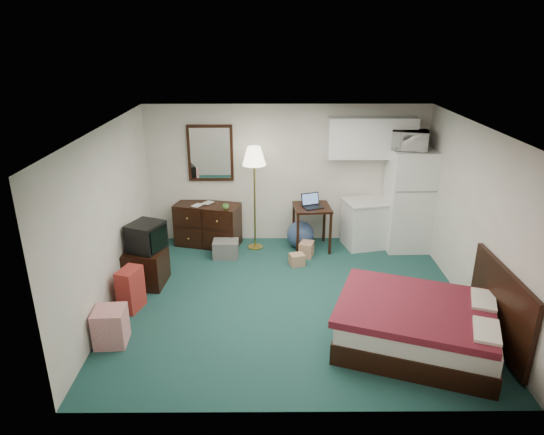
{
  "coord_description": "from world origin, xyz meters",
  "views": [
    {
      "loc": [
        -0.32,
        -6.17,
        3.63
      ],
      "look_at": [
        -0.27,
        0.53,
        1.08
      ],
      "focal_mm": 32.0,
      "sensor_mm": 36.0,
      "label": 1
    }
  ],
  "objects_px": {
    "bed": "(417,326)",
    "tv_stand": "(146,267)",
    "desk": "(311,227)",
    "floor_lamp": "(255,199)",
    "fridge": "(408,200)",
    "kitchen_counter": "(366,224)",
    "dresser": "(208,225)",
    "suitcase": "(131,289)"
  },
  "relations": [
    {
      "from": "dresser",
      "to": "suitcase",
      "type": "xyz_separation_m",
      "value": [
        -0.81,
        -2.22,
        -0.08
      ]
    },
    {
      "from": "floor_lamp",
      "to": "fridge",
      "type": "height_order",
      "value": "floor_lamp"
    },
    {
      "from": "desk",
      "to": "bed",
      "type": "height_order",
      "value": "desk"
    },
    {
      "from": "desk",
      "to": "kitchen_counter",
      "type": "xyz_separation_m",
      "value": [
        1.0,
        0.1,
        0.02
      ]
    },
    {
      "from": "kitchen_counter",
      "to": "fridge",
      "type": "height_order",
      "value": "fridge"
    },
    {
      "from": "kitchen_counter",
      "to": "tv_stand",
      "type": "xyz_separation_m",
      "value": [
        -3.64,
        -1.42,
        -0.13
      ]
    },
    {
      "from": "floor_lamp",
      "to": "bed",
      "type": "distance_m",
      "value": 3.67
    },
    {
      "from": "fridge",
      "to": "tv_stand",
      "type": "relative_size",
      "value": 2.89
    },
    {
      "from": "dresser",
      "to": "fridge",
      "type": "xyz_separation_m",
      "value": [
        3.56,
        -0.12,
        0.51
      ]
    },
    {
      "from": "bed",
      "to": "tv_stand",
      "type": "height_order",
      "value": "bed"
    },
    {
      "from": "kitchen_counter",
      "to": "bed",
      "type": "xyz_separation_m",
      "value": [
        0.05,
        -3.05,
        -0.12
      ]
    },
    {
      "from": "desk",
      "to": "bed",
      "type": "relative_size",
      "value": 0.44
    },
    {
      "from": "dresser",
      "to": "bed",
      "type": "height_order",
      "value": "dresser"
    },
    {
      "from": "tv_stand",
      "to": "kitchen_counter",
      "type": "bearing_deg",
      "value": 26.39
    },
    {
      "from": "fridge",
      "to": "tv_stand",
      "type": "height_order",
      "value": "fridge"
    },
    {
      "from": "floor_lamp",
      "to": "kitchen_counter",
      "type": "distance_m",
      "value": 2.07
    },
    {
      "from": "floor_lamp",
      "to": "desk",
      "type": "height_order",
      "value": "floor_lamp"
    },
    {
      "from": "dresser",
      "to": "fridge",
      "type": "height_order",
      "value": "fridge"
    },
    {
      "from": "dresser",
      "to": "fridge",
      "type": "relative_size",
      "value": 0.63
    },
    {
      "from": "suitcase",
      "to": "dresser",
      "type": "bearing_deg",
      "value": 86.72
    },
    {
      "from": "bed",
      "to": "floor_lamp",
      "type": "bearing_deg",
      "value": 144.42
    },
    {
      "from": "bed",
      "to": "kitchen_counter",
      "type": "bearing_deg",
      "value": 110.73
    },
    {
      "from": "kitchen_counter",
      "to": "desk",
      "type": "bearing_deg",
      "value": 172.49
    },
    {
      "from": "bed",
      "to": "desk",
      "type": "bearing_deg",
      "value": 129.33
    },
    {
      "from": "tv_stand",
      "to": "suitcase",
      "type": "bearing_deg",
      "value": -87.6
    },
    {
      "from": "desk",
      "to": "floor_lamp",
      "type": "bearing_deg",
      "value": 174.15
    },
    {
      "from": "bed",
      "to": "tv_stand",
      "type": "distance_m",
      "value": 4.03
    },
    {
      "from": "bed",
      "to": "suitcase",
      "type": "height_order",
      "value": "suitcase"
    },
    {
      "from": "kitchen_counter",
      "to": "suitcase",
      "type": "xyz_separation_m",
      "value": [
        -3.67,
        -2.15,
        -0.11
      ]
    },
    {
      "from": "dresser",
      "to": "kitchen_counter",
      "type": "xyz_separation_m",
      "value": [
        2.86,
        -0.07,
        0.03
      ]
    },
    {
      "from": "fridge",
      "to": "tv_stand",
      "type": "xyz_separation_m",
      "value": [
        -4.33,
        -1.37,
        -0.61
      ]
    },
    {
      "from": "bed",
      "to": "tv_stand",
      "type": "xyz_separation_m",
      "value": [
        -3.69,
        1.64,
        -0.01
      ]
    },
    {
      "from": "desk",
      "to": "kitchen_counter",
      "type": "bearing_deg",
      "value": 1.24
    },
    {
      "from": "desk",
      "to": "fridge",
      "type": "xyz_separation_m",
      "value": [
        1.69,
        0.05,
        0.5
      ]
    },
    {
      "from": "kitchen_counter",
      "to": "suitcase",
      "type": "bearing_deg",
      "value": -162.98
    },
    {
      "from": "bed",
      "to": "tv_stand",
      "type": "relative_size",
      "value": 2.93
    },
    {
      "from": "fridge",
      "to": "floor_lamp",
      "type": "bearing_deg",
      "value": 179.64
    },
    {
      "from": "fridge",
      "to": "bed",
      "type": "distance_m",
      "value": 3.13
    },
    {
      "from": "bed",
      "to": "suitcase",
      "type": "bearing_deg",
      "value": -173.77
    },
    {
      "from": "floor_lamp",
      "to": "kitchen_counter",
      "type": "height_order",
      "value": "floor_lamp"
    },
    {
      "from": "desk",
      "to": "suitcase",
      "type": "bearing_deg",
      "value": -147.14
    },
    {
      "from": "desk",
      "to": "suitcase",
      "type": "xyz_separation_m",
      "value": [
        -2.68,
        -2.05,
        -0.09
      ]
    }
  ]
}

